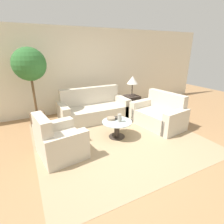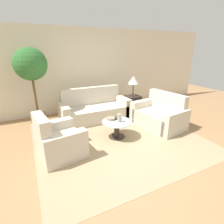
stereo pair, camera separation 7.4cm
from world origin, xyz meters
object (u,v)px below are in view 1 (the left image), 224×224
Objects in this scene: loveseat at (159,115)px; book_stack at (117,118)px; armchair at (58,143)px; coffee_table at (117,127)px; bowl at (111,119)px; sofa_main at (94,110)px; table_lamp at (132,81)px; potted_plant at (30,70)px; vase at (120,118)px.

loveseat is 1.29m from book_stack.
armchair is 0.69× the size of loveseat.
loveseat is at bearing -93.05° from armchair.
coffee_table is 0.24m from bowl.
sofa_main is 1.50m from table_lamp.
coffee_table is at bearing -87.47° from sofa_main.
bowl reaches higher than coffee_table.
armchair reaches higher than book_stack.
loveseat is 1.41m from table_lamp.
sofa_main reaches higher than bowl.
armchair is at bearing -83.26° from potted_plant.
table_lamp is 1.83m from bowl.
armchair is 2.74m from loveseat.
armchair is at bearing -173.92° from coffee_table.
bowl is at bearing -153.70° from book_stack.
loveseat is (2.73, 0.23, 0.00)m from armchair.
loveseat is 1.43m from bowl.
loveseat is (1.41, -1.24, -0.00)m from sofa_main.
sofa_main reaches higher than coffee_table.
coffee_table is 0.34× the size of potted_plant.
armchair is 1.44m from vase.
coffee_table is at bearing -89.77° from book_stack.
bowl is at bearing -85.28° from armchair.
armchair is at bearing -175.94° from vase.
book_stack is at bearing -100.63° from loveseat.
coffee_table is (-1.35, -0.09, -0.02)m from loveseat.
table_lamp reaches higher than coffee_table.
coffee_table is 1.94m from table_lamp.
potted_plant reaches higher than book_stack.
bowl is at bearing -100.37° from loveseat.
loveseat is at bearing -84.33° from table_lamp.
potted_plant is (-1.52, 0.27, 1.20)m from sofa_main.
armchair is 1.48m from book_stack.
armchair is 0.49× the size of potted_plant.
table_lamp reaches higher than vase.
potted_plant is 2.44m from book_stack.
coffee_table is at bearing -62.54° from bowl.
vase is 0.23m from bowl.
sofa_main is 1.19m from bowl.
sofa_main is 7.97× the size of book_stack.
book_stack is at bearing -136.04° from table_lamp.
coffee_table is 3.57× the size of bowl.
table_lamp is (1.23, 1.27, 0.79)m from coffee_table.
book_stack is at bearing 80.67° from vase.
sofa_main is at bearing -139.30° from loveseat.
armchair is (-1.32, -1.47, -0.00)m from sofa_main.
coffee_table is at bearing 131.34° from vase.
loveseat is at bearing -27.16° from potted_plant.
book_stack is (0.13, -1.18, 0.14)m from sofa_main.
sofa_main is at bearing 92.53° from coffee_table.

